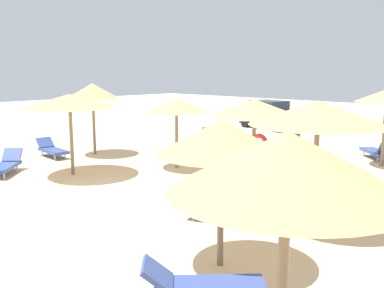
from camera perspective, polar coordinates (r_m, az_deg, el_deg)
The scene contains 17 objects.
ground_plane at distance 12.35m, azimuth -9.74°, elevation -7.20°, with size 80.00×80.00×0.00m, color beige.
parasol_0 at distance 18.79m, azimuth -12.95°, elevation 6.75°, with size 2.32×2.32×3.02m.
parasol_1 at distance 10.35m, azimuth 16.27°, elevation 3.91°, with size 3.18×3.18×2.88m.
parasol_2 at distance 13.28m, azimuth 8.24°, elevation 4.63°, with size 2.81×2.81×2.70m.
parasol_3 at distance 15.18m, azimuth -15.81°, elevation 5.45°, with size 3.10×3.10×2.77m.
parasol_4 at distance 7.63m, azimuth 3.89°, elevation 0.87°, with size 2.33×2.33×2.71m.
parasol_5 at distance 4.44m, azimuth 12.39°, elevation -2.50°, with size 2.45×2.45×2.97m.
parasol_8 at distance 15.75m, azimuth -2.05°, elevation 5.06°, with size 2.34×2.34×2.55m.
lounger_0 at distance 18.89m, azimuth -17.96°, elevation -0.67°, with size 1.93×0.79×0.73m.
lounger_1 at distance 10.39m, azimuth 4.58°, elevation -8.48°, with size 1.97×1.28×0.77m.
lounger_2 at distance 11.80m, azimuth 11.68°, elevation -6.49°, with size 1.18×2.01×0.64m.
lounger_3 at distance 16.35m, azimuth -23.34°, elevation -2.53°, with size 1.78×1.76×0.78m.
lounger_4 at distance 6.94m, azimuth 1.19°, elevation -18.14°, with size 1.78×1.80×0.71m.
lounger_6 at distance 18.99m, azimuth 23.27°, elevation -0.91°, with size 1.79×1.72×0.81m.
bench_0 at distance 22.27m, azimuth 13.03°, elevation 1.14°, with size 0.56×1.53×0.49m.
bench_1 at distance 24.07m, azimuth 2.82°, elevation 2.00°, with size 0.41×1.50×0.49m.
parked_car at distance 27.17m, azimuth 10.29°, elevation 3.75°, with size 4.25×2.59×1.72m.
Camera 1 is at (9.55, -6.98, 3.55)m, focal length 40.51 mm.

